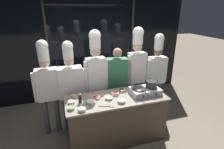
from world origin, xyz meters
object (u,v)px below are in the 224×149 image
at_px(prep_bowl_bell_pepper, 96,97).
at_px(person_guest, 117,78).
at_px(portable_stove, 145,91).
at_px(serving_spoon_slotted, 110,106).
at_px(stock_pot, 151,84).
at_px(prep_bowl_chili_flakes, 115,93).
at_px(chef_head, 47,83).
at_px(chef_apprentice, 157,69).
at_px(prep_bowl_onion, 91,102).
at_px(frying_pan, 139,88).
at_px(prep_bowl_mushrooms, 109,98).
at_px(prep_bowl_scallions, 71,108).
at_px(squeeze_bottle_soy, 80,98).
at_px(chef_line, 96,71).
at_px(prep_bowl_shrimp, 71,102).
at_px(prep_bowl_noodles, 82,109).
at_px(chef_sous, 71,83).
at_px(prep_bowl_soy_glaze, 122,90).
at_px(chef_pastry, 137,64).
at_px(prep_bowl_carrots, 73,96).
at_px(prep_bowl_garlic, 121,101).

relative_size(prep_bowl_bell_pepper, person_guest, 0.09).
height_order(portable_stove, serving_spoon_slotted, portable_stove).
bearing_deg(stock_pot, prep_bowl_chili_flakes, 168.74).
relative_size(chef_head, chef_apprentice, 1.00).
bearing_deg(prep_bowl_onion, portable_stove, 2.23).
bearing_deg(frying_pan, stock_pot, 1.12).
relative_size(prep_bowl_mushrooms, prep_bowl_scallions, 1.20).
distance_m(squeeze_bottle_soy, chef_line, 0.73).
height_order(prep_bowl_bell_pepper, chef_apprentice, chef_apprentice).
relative_size(prep_bowl_shrimp, prep_bowl_noodles, 0.95).
relative_size(prep_bowl_noodles, person_guest, 0.08).
bearing_deg(prep_bowl_bell_pepper, chef_sous, 128.04).
relative_size(prep_bowl_soy_glaze, chef_pastry, 0.07).
bearing_deg(chef_apprentice, person_guest, 1.58).
bearing_deg(chef_apprentice, prep_bowl_carrots, 11.40).
relative_size(squeeze_bottle_soy, serving_spoon_slotted, 0.77).
bearing_deg(chef_sous, prep_bowl_soy_glaze, 156.27).
height_order(squeeze_bottle_soy, prep_bowl_scallions, squeeze_bottle_soy).
relative_size(stock_pot, prep_bowl_chili_flakes, 1.67).
xyz_separation_m(squeeze_bottle_soy, prep_bowl_shrimp, (-0.14, 0.02, -0.07)).
height_order(squeeze_bottle_soy, prep_bowl_garlic, squeeze_bottle_soy).
bearing_deg(prep_bowl_chili_flakes, prep_bowl_mushrooms, -142.18).
distance_m(prep_bowl_shrimp, prep_bowl_carrots, 0.23).
xyz_separation_m(prep_bowl_carrots, prep_bowl_mushrooms, (0.59, -0.27, -0.00)).
height_order(prep_bowl_onion, prep_bowl_soy_glaze, prep_bowl_soy_glaze).
bearing_deg(stock_pot, prep_bowl_bell_pepper, 174.24).
xyz_separation_m(prep_bowl_onion, serving_spoon_slotted, (0.27, -0.19, -0.02)).
bearing_deg(stock_pot, person_guest, 125.63).
relative_size(prep_bowl_shrimp, prep_bowl_carrots, 1.19).
height_order(frying_pan, chef_line, chef_line).
distance_m(prep_bowl_mushrooms, prep_bowl_scallions, 0.69).
distance_m(portable_stove, prep_bowl_soy_glaze, 0.44).
xyz_separation_m(prep_bowl_carrots, prep_bowl_soy_glaze, (0.91, -0.06, 0.01)).
distance_m(chef_sous, person_guest, 0.97).
bearing_deg(prep_bowl_chili_flakes, prep_bowl_carrots, 168.59).
relative_size(prep_bowl_mushrooms, prep_bowl_noodles, 1.11).
bearing_deg(chef_line, prep_bowl_bell_pepper, 68.36).
bearing_deg(prep_bowl_garlic, squeeze_bottle_soy, 162.85).
distance_m(frying_pan, chef_line, 0.91).
relative_size(chef_sous, chef_line, 0.91).
height_order(stock_pot, person_guest, person_guest).
bearing_deg(chef_line, serving_spoon_slotted, 84.67).
bearing_deg(chef_head, prep_bowl_mushrooms, 147.81).
xyz_separation_m(stock_pot, chef_sous, (-1.42, 0.59, -0.04)).
distance_m(chef_line, chef_apprentice, 1.42).
relative_size(prep_bowl_shrimp, serving_spoon_slotted, 0.46).
xyz_separation_m(stock_pot, prep_bowl_garlic, (-0.66, -0.17, -0.16)).
distance_m(squeeze_bottle_soy, prep_bowl_mushrooms, 0.51).
bearing_deg(squeeze_bottle_soy, prep_bowl_garlic, -17.15).
xyz_separation_m(prep_bowl_chili_flakes, prep_bowl_mushrooms, (-0.16, -0.12, -0.01)).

